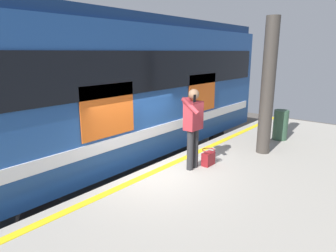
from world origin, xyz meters
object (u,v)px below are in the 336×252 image
(passenger, at_px, (193,122))
(handbag, at_px, (208,158))
(station_column, at_px, (268,88))
(train_carriage, at_px, (122,85))
(trash_bin, at_px, (281,125))

(passenger, relative_size, handbag, 4.75)
(station_column, bearing_deg, train_carriage, -66.22)
(train_carriage, distance_m, station_column, 3.74)
(passenger, bearing_deg, trash_bin, 168.59)
(passenger, distance_m, trash_bin, 3.49)
(passenger, distance_m, handbag, 0.94)
(train_carriage, relative_size, trash_bin, 11.46)
(train_carriage, xyz_separation_m, handbag, (0.10, 2.84, -1.39))
(train_carriage, bearing_deg, trash_bin, 130.93)
(handbag, height_order, station_column, station_column)
(passenger, distance_m, station_column, 2.20)
(trash_bin, bearing_deg, handbag, -9.56)
(passenger, relative_size, station_column, 0.53)
(station_column, height_order, trash_bin, station_column)
(passenger, bearing_deg, train_carriage, -99.95)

